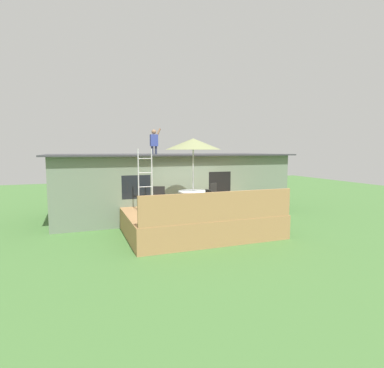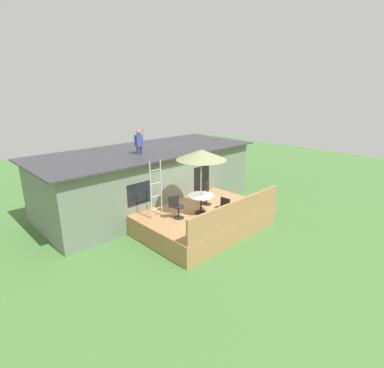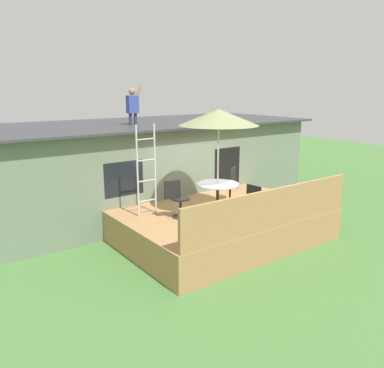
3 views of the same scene
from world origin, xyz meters
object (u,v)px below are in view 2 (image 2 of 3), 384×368
step_ladder (156,190)px  patio_chair_left (177,207)px  person_figure (139,140)px  patio_chair_right (207,194)px  patio_table (201,199)px  patio_chair_near (222,209)px  patio_umbrella (201,155)px

step_ladder → patio_chair_left: (0.47, -0.63, -0.64)m
person_figure → patio_chair_left: 3.63m
person_figure → patio_chair_right: (1.50, -2.64, -2.12)m
patio_table → step_ladder: step_ladder is taller
patio_table → patio_chair_near: 1.04m
patio_table → person_figure: bearing=100.3°
patio_umbrella → patio_chair_left: size_ratio=2.76×
patio_umbrella → patio_chair_near: (0.08, -1.02, -1.89)m
patio_umbrella → step_ladder: 2.13m
patio_umbrella → step_ladder: bearing=148.5°
patio_umbrella → patio_chair_near: 2.15m
patio_table → person_figure: person_figure is taller
patio_table → patio_chair_left: bearing=165.0°
step_ladder → person_figure: (0.89, 2.28, 1.48)m
patio_table → patio_chair_right: patio_chair_right is taller
patio_chair_right → patio_chair_near: size_ratio=1.00×
patio_umbrella → step_ladder: patio_umbrella is taller
patio_table → patio_chair_right: size_ratio=1.13×
person_figure → patio_table: bearing=-79.7°
step_ladder → patio_chair_near: bearing=-51.2°
patio_chair_left → patio_chair_near: same height
step_ladder → patio_chair_near: (1.55, -1.93, -0.64)m
patio_table → patio_chair_left: patio_chair_left is taller
patio_umbrella → patio_chair_left: patio_umbrella is taller
patio_chair_left → patio_chair_near: (1.08, -1.29, 0.00)m
patio_chair_left → patio_chair_right: (1.93, 0.27, 0.00)m
patio_chair_near → patio_umbrella: bearing=0.0°
patio_table → step_ladder: bearing=148.5°
patio_table → patio_chair_right: bearing=30.4°
patio_chair_left → patio_chair_near: bearing=-35.1°
person_figure → patio_chair_right: 3.70m
person_figure → patio_chair_left: size_ratio=1.21×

